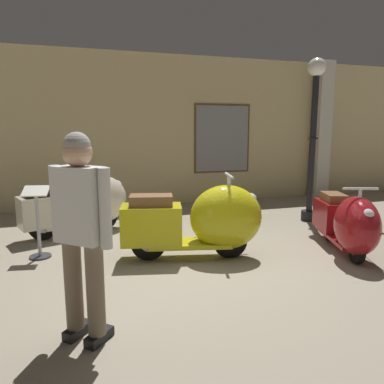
{
  "coord_description": "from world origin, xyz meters",
  "views": [
    {
      "loc": [
        -1.35,
        -4.03,
        1.66
      ],
      "look_at": [
        0.18,
        0.98,
        0.78
      ],
      "focal_mm": 33.87,
      "sensor_mm": 36.0,
      "label": 1
    }
  ],
  "objects_px": {
    "lamppost": "(314,127)",
    "visitor_0": "(81,224)",
    "info_stanchion": "(38,229)",
    "scooter_1": "(203,221)",
    "scooter_2": "(348,223)",
    "scooter_0": "(85,204)"
  },
  "relations": [
    {
      "from": "scooter_0",
      "to": "lamppost",
      "type": "height_order",
      "value": "lamppost"
    },
    {
      "from": "visitor_0",
      "to": "scooter_1",
      "type": "bearing_deg",
      "value": -3.01
    },
    {
      "from": "lamppost",
      "to": "scooter_1",
      "type": "bearing_deg",
      "value": -151.75
    },
    {
      "from": "scooter_1",
      "to": "visitor_0",
      "type": "xyz_separation_m",
      "value": [
        -1.51,
        -1.53,
        0.45
      ]
    },
    {
      "from": "lamppost",
      "to": "scooter_0",
      "type": "bearing_deg",
      "value": 174.96
    },
    {
      "from": "scooter_0",
      "to": "lamppost",
      "type": "xyz_separation_m",
      "value": [
        4.02,
        -0.35,
        1.25
      ]
    },
    {
      "from": "info_stanchion",
      "to": "lamppost",
      "type": "bearing_deg",
      "value": 8.86
    },
    {
      "from": "scooter_2",
      "to": "visitor_0",
      "type": "relative_size",
      "value": 1.0
    },
    {
      "from": "lamppost",
      "to": "visitor_0",
      "type": "height_order",
      "value": "lamppost"
    },
    {
      "from": "visitor_0",
      "to": "info_stanchion",
      "type": "height_order",
      "value": "visitor_0"
    },
    {
      "from": "scooter_0",
      "to": "info_stanchion",
      "type": "distance_m",
      "value": 1.24
    },
    {
      "from": "scooter_0",
      "to": "scooter_2",
      "type": "relative_size",
      "value": 1.09
    },
    {
      "from": "scooter_1",
      "to": "lamppost",
      "type": "distance_m",
      "value": 3.15
    },
    {
      "from": "scooter_1",
      "to": "lamppost",
      "type": "relative_size",
      "value": 0.65
    },
    {
      "from": "info_stanchion",
      "to": "scooter_1",
      "type": "bearing_deg",
      "value": -17.53
    },
    {
      "from": "scooter_0",
      "to": "visitor_0",
      "type": "bearing_deg",
      "value": -111.59
    },
    {
      "from": "scooter_1",
      "to": "scooter_2",
      "type": "height_order",
      "value": "scooter_1"
    },
    {
      "from": "scooter_2",
      "to": "info_stanchion",
      "type": "relative_size",
      "value": 1.73
    },
    {
      "from": "scooter_1",
      "to": "lamppost",
      "type": "xyz_separation_m",
      "value": [
        2.56,
        1.37,
        1.23
      ]
    },
    {
      "from": "scooter_2",
      "to": "info_stanchion",
      "type": "bearing_deg",
      "value": -87.09
    },
    {
      "from": "visitor_0",
      "to": "info_stanchion",
      "type": "relative_size",
      "value": 1.73
    },
    {
      "from": "info_stanchion",
      "to": "visitor_0",
      "type": "bearing_deg",
      "value": -75.56
    }
  ]
}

